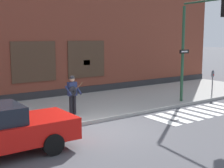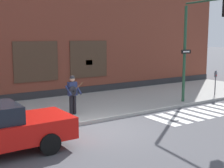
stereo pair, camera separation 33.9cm
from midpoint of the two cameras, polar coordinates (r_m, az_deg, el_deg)
The scene contains 7 objects.
ground_plane at distance 11.86m, azimuth -2.70°, elevation -8.56°, with size 160.00×160.00×0.00m, color #4C4C51.
sidewalk at distance 15.04m, azimuth -10.55°, elevation -4.68°, with size 28.00×5.51×0.15m.
building_backdrop at distance 19.06m, azimuth -17.02°, elevation 8.94°, with size 28.00×4.06×7.45m.
crosswalk at distance 15.09m, azimuth 15.01°, elevation -5.05°, with size 5.20×1.90×0.01m.
busker at distance 13.54m, azimuth -7.95°, elevation -1.62°, with size 0.71×0.52×1.69m.
traffic_light at distance 15.63m, azimuth 15.08°, elevation 8.97°, with size 0.78×2.99×5.08m.
parking_meter at distance 19.00m, azimuth 17.43°, elevation 0.98°, with size 0.13×0.11×1.44m.
Camera 1 is at (-6.27, -9.43, 3.53)m, focal length 50.00 mm.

